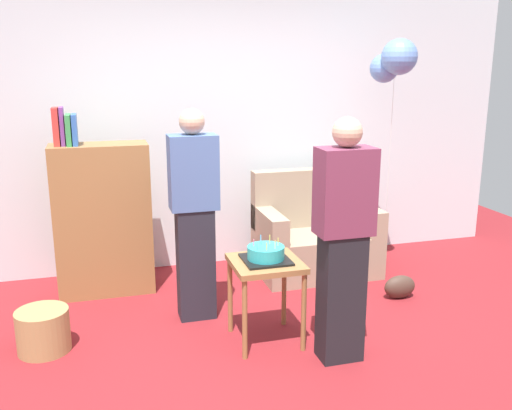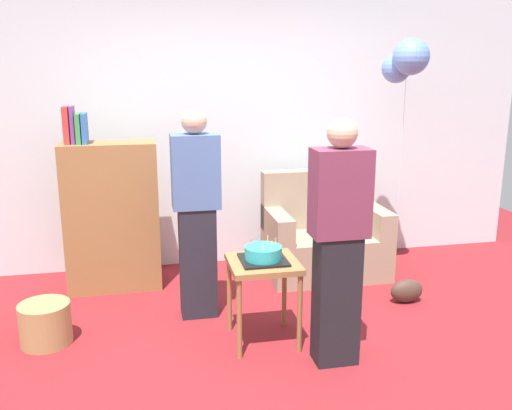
# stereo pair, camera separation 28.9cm
# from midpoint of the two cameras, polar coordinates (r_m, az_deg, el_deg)

# --- Properties ---
(ground_plane) EXTENTS (8.00, 8.00, 0.00)m
(ground_plane) POSITION_cam_midpoint_polar(r_m,az_deg,el_deg) (3.98, 0.95, -15.11)
(ground_plane) COLOR maroon
(wall_back) EXTENTS (6.00, 0.10, 2.70)m
(wall_back) POSITION_cam_midpoint_polar(r_m,az_deg,el_deg) (5.50, -5.27, 7.88)
(wall_back) COLOR silver
(wall_back) RESTS_ON ground_plane
(couch) EXTENTS (1.10, 0.70, 0.96)m
(couch) POSITION_cam_midpoint_polar(r_m,az_deg,el_deg) (5.38, 4.41, -3.26)
(couch) COLOR gray
(couch) RESTS_ON ground_plane
(bookshelf) EXTENTS (0.80, 0.36, 1.61)m
(bookshelf) POSITION_cam_midpoint_polar(r_m,az_deg,el_deg) (5.01, -16.93, -1.25)
(bookshelf) COLOR olive
(bookshelf) RESTS_ON ground_plane
(side_table) EXTENTS (0.48, 0.48, 0.61)m
(side_table) POSITION_cam_midpoint_polar(r_m,az_deg,el_deg) (3.97, -1.10, -6.97)
(side_table) COLOR olive
(side_table) RESTS_ON ground_plane
(birthday_cake) EXTENTS (0.32, 0.32, 0.17)m
(birthday_cake) POSITION_cam_midpoint_polar(r_m,az_deg,el_deg) (3.92, -1.11, -5.01)
(birthday_cake) COLOR black
(birthday_cake) RESTS_ON side_table
(person_blowing_candles) EXTENTS (0.36, 0.22, 1.63)m
(person_blowing_candles) POSITION_cam_midpoint_polar(r_m,az_deg,el_deg) (4.30, -8.19, -0.99)
(person_blowing_candles) COLOR #23232D
(person_blowing_candles) RESTS_ON ground_plane
(person_holding_cake) EXTENTS (0.36, 0.22, 1.63)m
(person_holding_cake) POSITION_cam_midpoint_polar(r_m,az_deg,el_deg) (3.66, 6.59, -3.65)
(person_holding_cake) COLOR black
(person_holding_cake) RESTS_ON ground_plane
(wicker_basket) EXTENTS (0.36, 0.36, 0.30)m
(wicker_basket) POSITION_cam_midpoint_polar(r_m,az_deg,el_deg) (4.30, -22.63, -11.70)
(wicker_basket) COLOR #A88451
(wicker_basket) RESTS_ON ground_plane
(handbag) EXTENTS (0.28, 0.14, 0.20)m
(handbag) POSITION_cam_midpoint_polar(r_m,az_deg,el_deg) (4.95, 12.74, -8.11)
(handbag) COLOR #473328
(handbag) RESTS_ON ground_plane
(balloon_bunch) EXTENTS (0.34, 0.45, 2.16)m
(balloon_bunch) POSITION_cam_midpoint_polar(r_m,az_deg,el_deg) (5.20, 12.20, 14.08)
(balloon_bunch) COLOR silver
(balloon_bunch) RESTS_ON ground_plane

